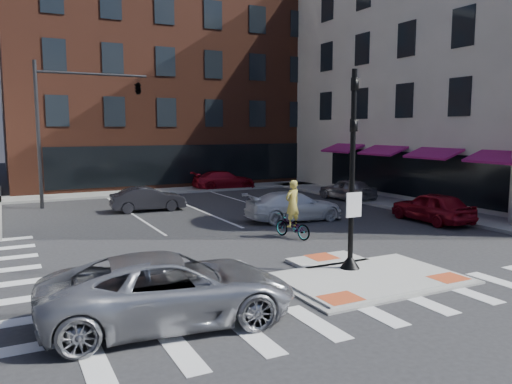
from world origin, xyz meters
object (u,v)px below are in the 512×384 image
red_sedan (432,207)px  cyclist (292,219)px  white_pickup (294,206)px  bg_car_silver (347,189)px  silver_suv (170,289)px  bg_car_dark (148,199)px  bg_car_red (224,180)px

red_sedan → cyclist: bearing=1.8°
cyclist → red_sedan: bearing=165.4°
white_pickup → bg_car_silver: size_ratio=1.22×
silver_suv → bg_car_dark: size_ratio=1.46×
red_sedan → cyclist: cyclist is taller
bg_car_silver → cyclist: size_ratio=1.68×
bg_car_silver → cyclist: (-8.58, -7.67, 0.12)m
red_sedan → bg_car_silver: 7.82m
red_sedan → bg_car_red: (-3.58, 16.26, -0.05)m
bg_car_silver → bg_car_red: size_ratio=0.85×
bg_car_red → red_sedan: bearing=-163.6°
bg_car_red → silver_suv: bearing=157.8°
bg_car_silver → bg_car_red: bearing=-67.8°
silver_suv → bg_car_red: bearing=-19.7°
silver_suv → red_sedan: bearing=-60.5°
bg_car_dark → bg_car_silver: bg_car_silver is taller
bg_car_dark → bg_car_red: 10.18m
bg_car_silver → white_pickup: bearing=28.0°
red_sedan → white_pickup: red_sedan is taller
white_pickup → bg_car_red: (1.94, 12.92, -0.02)m
silver_suv → bg_car_red: size_ratio=1.24×
bg_car_red → bg_car_silver: bearing=-147.7°
bg_car_silver → cyclist: 11.51m
red_sedan → cyclist: size_ratio=1.81×
red_sedan → bg_car_dark: red_sedan is taller
bg_car_silver → bg_car_dark: bearing=-13.4°
bg_car_dark → red_sedan: bearing=-126.6°
silver_suv → bg_car_silver: 20.97m
red_sedan → bg_car_dark: (-11.00, 9.28, -0.08)m
white_pickup → bg_car_dark: size_ratio=1.22×
red_sedan → bg_car_dark: bearing=-37.7°
silver_suv → bg_car_silver: (15.62, 14.00, -0.12)m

